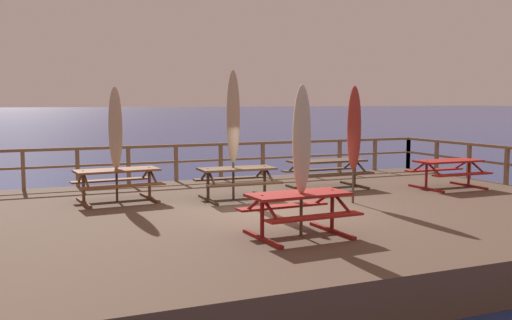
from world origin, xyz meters
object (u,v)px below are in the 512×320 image
at_px(picnic_table_front_right, 327,167).
at_px(patio_umbrella_short_mid, 115,129).
at_px(picnic_table_mid_left, 117,178).
at_px(picnic_table_mid_right, 237,176).
at_px(picnic_table_back_left, 448,168).
at_px(picnic_table_front_left, 298,205).
at_px(patio_umbrella_short_back, 302,140).
at_px(patio_umbrella_tall_front, 233,117).
at_px(patio_umbrella_tall_back_left, 354,129).

height_order(picnic_table_front_right, patio_umbrella_short_mid, patio_umbrella_short_mid).
xyz_separation_m(picnic_table_mid_left, picnic_table_front_right, (5.61, -0.06, 0.01)).
distance_m(picnic_table_mid_right, picnic_table_back_left, 5.94).
distance_m(picnic_table_mid_right, patio_umbrella_short_mid, 3.05).
xyz_separation_m(picnic_table_front_left, picnic_table_front_right, (3.35, 4.77, 0.01)).
relative_size(picnic_table_back_left, patio_umbrella_short_back, 0.69).
xyz_separation_m(picnic_table_front_right, patio_umbrella_tall_front, (-2.99, -0.70, 1.40)).
distance_m(picnic_table_front_left, picnic_table_back_left, 7.23).
xyz_separation_m(picnic_table_front_left, patio_umbrella_short_back, (0.05, -0.02, 1.12)).
bearing_deg(patio_umbrella_tall_back_left, picnic_table_back_left, 14.91).
bearing_deg(picnic_table_front_left, picnic_table_front_right, 54.90).
bearing_deg(patio_umbrella_short_back, patio_umbrella_tall_front, 85.57).
bearing_deg(picnic_table_back_left, picnic_table_mid_left, 170.91).
bearing_deg(picnic_table_front_right, patio_umbrella_tall_front, -166.81).
bearing_deg(picnic_table_mid_right, patio_umbrella_short_back, -95.50).
relative_size(picnic_table_back_left, patio_umbrella_tall_back_left, 0.67).
bearing_deg(patio_umbrella_short_mid, picnic_table_front_right, -1.18).
relative_size(picnic_table_front_left, picnic_table_front_right, 0.87).
bearing_deg(patio_umbrella_short_back, picnic_table_mid_left, 115.38).
relative_size(patio_umbrella_short_back, patio_umbrella_tall_back_left, 0.98).
height_order(picnic_table_back_left, patio_umbrella_short_mid, patio_umbrella_short_mid).
bearing_deg(patio_umbrella_tall_front, patio_umbrella_short_back, -94.43).
bearing_deg(picnic_table_mid_left, picnic_table_mid_right, -16.64).
bearing_deg(patio_umbrella_short_back, patio_umbrella_tall_back_left, 43.23).
bearing_deg(picnic_table_front_right, patio_umbrella_tall_back_left, -105.62).
xyz_separation_m(picnic_table_back_left, patio_umbrella_short_mid, (-8.60, 1.43, 1.16)).
xyz_separation_m(picnic_table_front_right, patio_umbrella_tall_back_left, (-0.64, -2.28, 1.15)).
height_order(picnic_table_mid_left, patio_umbrella_short_back, patio_umbrella_short_back).
height_order(picnic_table_front_left, patio_umbrella_short_mid, patio_umbrella_short_mid).
relative_size(patio_umbrella_tall_front, patio_umbrella_tall_back_left, 1.14).
height_order(picnic_table_front_right, patio_umbrella_short_back, patio_umbrella_short_back).
distance_m(picnic_table_mid_left, picnic_table_mid_right, 2.81).
relative_size(picnic_table_front_right, patio_umbrella_short_back, 0.80).
height_order(picnic_table_mid_left, picnic_table_front_left, same).
bearing_deg(patio_umbrella_tall_front, picnic_table_mid_left, 163.81).
bearing_deg(picnic_table_mid_right, picnic_table_mid_left, 163.36).
bearing_deg(picnic_table_back_left, picnic_table_front_right, 156.24).
bearing_deg(picnic_table_mid_right, patio_umbrella_tall_front, 148.64).
bearing_deg(picnic_table_front_left, picnic_table_back_left, 28.58).
relative_size(picnic_table_mid_right, picnic_table_front_right, 0.87).
bearing_deg(patio_umbrella_tall_back_left, patio_umbrella_short_mid, 154.25).
relative_size(picnic_table_front_left, picnic_table_back_left, 1.01).
height_order(picnic_table_mid_left, picnic_table_back_left, same).
relative_size(picnic_table_mid_left, patio_umbrella_short_back, 0.77).
height_order(picnic_table_mid_right, patio_umbrella_short_back, patio_umbrella_short_back).
relative_size(picnic_table_mid_left, picnic_table_mid_right, 1.10).
height_order(picnic_table_back_left, patio_umbrella_short_back, patio_umbrella_short_back).
height_order(picnic_table_front_left, picnic_table_back_left, same).
bearing_deg(patio_umbrella_short_back, picnic_table_front_left, 157.32).
distance_m(picnic_table_front_left, picnic_table_front_right, 5.83).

